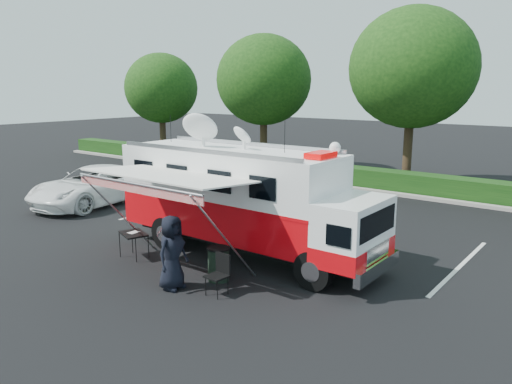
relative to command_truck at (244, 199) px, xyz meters
The scene contains 10 objects.
ground_plane 1.77m from the command_truck, ahead, with size 120.00×120.00×0.00m, color black.
back_border 13.36m from the command_truck, 84.61° to the left, with size 60.00×6.14×8.87m.
stall_lines 3.51m from the command_truck, 98.07° to the left, with size 24.12×5.50×0.01m.
command_truck is the anchor object (origin of this frame).
awning 2.72m from the command_truck, 107.39° to the right, with size 4.69×2.44×2.83m.
white_suv 9.75m from the command_truck, behind, with size 2.73×5.93×1.65m, color white.
person 3.60m from the command_truck, 86.57° to the right, with size 0.94×0.61×1.93m, color black.
folding_table 3.48m from the command_truck, 138.13° to the right, with size 1.08×0.92×0.78m.
folding_chair 3.19m from the command_truck, 62.89° to the right, with size 0.52×0.54×1.03m.
trash_bin 2.51m from the command_truck, 69.66° to the right, with size 0.61×0.61×0.91m.
Camera 1 is at (9.10, -11.37, 5.07)m, focal length 35.00 mm.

